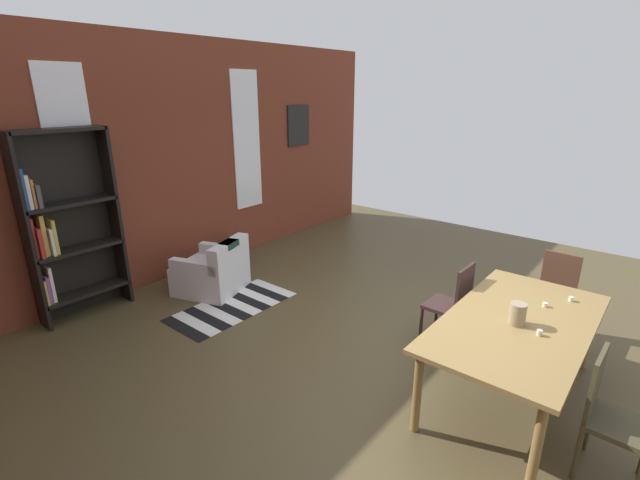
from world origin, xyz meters
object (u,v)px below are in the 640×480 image
at_px(dining_chair_near_left, 608,413).
at_px(potted_plant_by_shelf, 237,248).
at_px(vase_on_table, 517,314).
at_px(dining_chair_head_right, 554,293).
at_px(bookshelf_tall, 66,226).
at_px(dining_chair_far_right, 453,303).
at_px(dining_table, 518,328).
at_px(armchair_white, 213,272).

distance_m(dining_chair_near_left, potted_plant_by_shelf, 5.25).
xyz_separation_m(vase_on_table, dining_chair_head_right, (1.49, -0.00, -0.36)).
xyz_separation_m(dining_chair_head_right, bookshelf_tall, (-3.18, 4.61, 0.63)).
height_order(dining_chair_near_left, dining_chair_far_right, same).
height_order(dining_table, armchair_white, dining_table).
relative_size(dining_table, dining_chair_far_right, 2.18).
xyz_separation_m(bookshelf_tall, potted_plant_by_shelf, (2.32, -0.24, -0.87)).
xyz_separation_m(dining_chair_far_right, armchair_white, (-0.75, 3.11, -0.23)).
height_order(dining_chair_far_right, potted_plant_by_shelf, dining_chair_far_right).
height_order(vase_on_table, bookshelf_tall, bookshelf_tall).
bearing_deg(armchair_white, bookshelf_tall, 154.11).
distance_m(vase_on_table, dining_chair_near_left, 0.93).
relative_size(dining_table, vase_on_table, 10.80).
bearing_deg(potted_plant_by_shelf, dining_chair_near_left, -101.08).
relative_size(dining_chair_far_right, bookshelf_tall, 0.42).
xyz_separation_m(dining_table, potted_plant_by_shelf, (0.54, 4.37, -0.42)).
distance_m(bookshelf_tall, potted_plant_by_shelf, 2.49).
height_order(dining_chair_near_left, potted_plant_by_shelf, dining_chair_near_left).
distance_m(dining_chair_head_right, potted_plant_by_shelf, 4.47).
bearing_deg(dining_chair_near_left, dining_chair_head_right, 22.44).
distance_m(vase_on_table, bookshelf_tall, 4.92).
height_order(dining_chair_far_right, armchair_white, dining_chair_far_right).
xyz_separation_m(dining_chair_head_right, armchair_white, (-1.70, 3.89, -0.23)).
bearing_deg(dining_chair_far_right, bookshelf_tall, 120.26).
relative_size(vase_on_table, dining_chair_far_right, 0.20).
bearing_deg(dining_chair_head_right, dining_chair_near_left, -157.56).
xyz_separation_m(dining_chair_near_left, potted_plant_by_shelf, (1.01, 5.15, -0.23)).
distance_m(vase_on_table, armchair_white, 3.94).
relative_size(bookshelf_tall, armchair_white, 2.22).
height_order(dining_chair_near_left, armchair_white, dining_chair_near_left).
height_order(vase_on_table, armchair_white, vase_on_table).
height_order(armchair_white, potted_plant_by_shelf, armchair_white).
relative_size(vase_on_table, bookshelf_tall, 0.08).
xyz_separation_m(dining_chair_head_right, potted_plant_by_shelf, (-0.86, 4.38, -0.23)).
bearing_deg(dining_chair_head_right, armchair_white, 113.55).
bearing_deg(vase_on_table, dining_chair_near_left, -116.24).
bearing_deg(dining_chair_head_right, bookshelf_tall, 124.59).
distance_m(dining_chair_head_right, dining_chair_far_right, 1.22).
xyz_separation_m(bookshelf_tall, armchair_white, (1.49, -0.72, -0.87)).
relative_size(dining_table, dining_chair_near_left, 2.18).
distance_m(dining_chair_near_left, armchair_white, 4.67).
bearing_deg(dining_table, armchair_white, 94.25).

